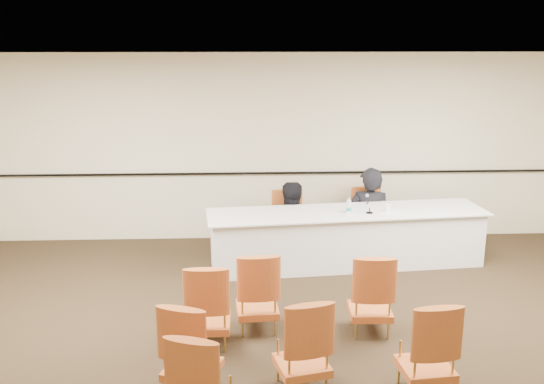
% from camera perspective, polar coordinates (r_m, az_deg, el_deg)
% --- Properties ---
extents(floor, '(10.00, 10.00, 0.00)m').
position_cam_1_polar(floor, '(6.44, 1.88, -15.77)').
color(floor, black).
rests_on(floor, ground).
extents(ceiling, '(10.00, 10.00, 0.00)m').
position_cam_1_polar(ceiling, '(5.57, 2.14, 11.96)').
color(ceiling, white).
rests_on(ceiling, ground).
extents(wall_back, '(10.00, 0.04, 3.00)m').
position_cam_1_polar(wall_back, '(9.71, 0.16, 4.16)').
color(wall_back, beige).
rests_on(wall_back, ground).
extents(wall_rail, '(9.80, 0.04, 0.03)m').
position_cam_1_polar(wall_rail, '(9.75, 0.17, 1.80)').
color(wall_rail, black).
rests_on(wall_rail, wall_back).
extents(panel_table, '(4.08, 1.31, 0.80)m').
position_cam_1_polar(panel_table, '(8.87, 7.01, -4.31)').
color(panel_table, white).
rests_on(panel_table, ground).
extents(panelist_main, '(0.74, 0.55, 1.88)m').
position_cam_1_polar(panelist_main, '(9.55, 9.07, -3.20)').
color(panelist_main, black).
rests_on(panelist_main, ground).
extents(panelist_main_chair, '(0.55, 0.55, 0.95)m').
position_cam_1_polar(panelist_main_chair, '(9.52, 9.10, -2.60)').
color(panelist_main_chair, '#A5451D').
rests_on(panelist_main_chair, ground).
extents(panelist_second, '(0.97, 0.85, 1.67)m').
position_cam_1_polar(panelist_second, '(9.29, 1.61, -4.04)').
color(panelist_second, black).
rests_on(panelist_second, ground).
extents(panelist_second_chair, '(0.55, 0.55, 0.95)m').
position_cam_1_polar(panelist_second_chair, '(9.23, 1.62, -2.96)').
color(panelist_second_chair, '#A5451D').
rests_on(panelist_second_chair, ground).
extents(papers, '(0.31, 0.23, 0.00)m').
position_cam_1_polar(papers, '(8.83, 10.93, -1.81)').
color(papers, white).
rests_on(papers, panel_table).
extents(microphone, '(0.11, 0.19, 0.26)m').
position_cam_1_polar(microphone, '(8.66, 9.19, -1.19)').
color(microphone, black).
rests_on(microphone, panel_table).
extents(water_bottle, '(0.09, 0.09, 0.23)m').
position_cam_1_polar(water_bottle, '(8.61, 7.23, -1.30)').
color(water_bottle, teal).
rests_on(water_bottle, panel_table).
extents(drinking_glass, '(0.07, 0.07, 0.10)m').
position_cam_1_polar(drinking_glass, '(8.70, 7.50, -1.58)').
color(drinking_glass, silver).
rests_on(drinking_glass, panel_table).
extents(coffee_cup, '(0.10, 0.10, 0.13)m').
position_cam_1_polar(coffee_cup, '(8.75, 10.85, -1.53)').
color(coffee_cup, white).
rests_on(coffee_cup, panel_table).
extents(aud_chair_front_left, '(0.51, 0.51, 0.95)m').
position_cam_1_polar(aud_chair_front_left, '(6.59, -6.02, -10.43)').
color(aud_chair_front_left, '#A5451D').
rests_on(aud_chair_front_left, ground).
extents(aud_chair_front_mid, '(0.54, 0.54, 0.95)m').
position_cam_1_polar(aud_chair_front_mid, '(6.88, -1.41, -9.26)').
color(aud_chair_front_mid, '#A5451D').
rests_on(aud_chair_front_mid, ground).
extents(aud_chair_front_right, '(0.52, 0.52, 0.95)m').
position_cam_1_polar(aud_chair_front_right, '(6.92, 9.27, -9.31)').
color(aud_chair_front_right, '#A5451D').
rests_on(aud_chair_front_right, ground).
extents(aud_chair_back_left, '(0.64, 0.64, 0.95)m').
position_cam_1_polar(aud_chair_back_left, '(5.78, -7.57, -14.27)').
color(aud_chair_back_left, '#A5451D').
rests_on(aud_chair_back_left, ground).
extents(aud_chair_back_mid, '(0.60, 0.60, 0.95)m').
position_cam_1_polar(aud_chair_back_mid, '(5.81, 2.85, -14.02)').
color(aud_chair_back_mid, '#A5451D').
rests_on(aud_chair_back_mid, ground).
extents(aud_chair_back_right, '(0.55, 0.55, 0.95)m').
position_cam_1_polar(aud_chair_back_right, '(5.93, 14.35, -13.87)').
color(aud_chair_back_right, '#A5451D').
rests_on(aud_chair_back_right, ground).
extents(aud_chair_extra, '(0.63, 0.63, 0.95)m').
position_cam_1_polar(aud_chair_extra, '(5.28, -6.59, -17.25)').
color(aud_chair_extra, '#A5451D').
rests_on(aud_chair_extra, ground).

